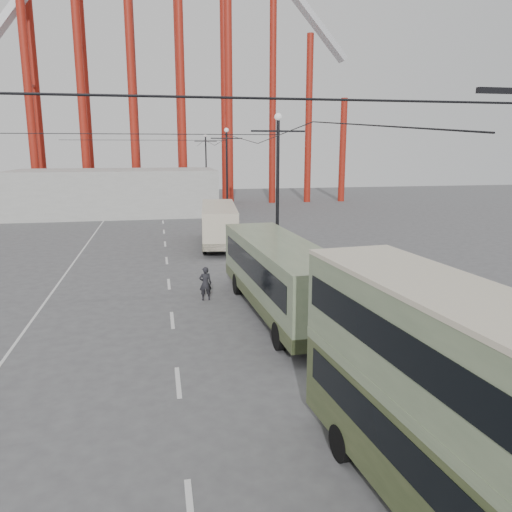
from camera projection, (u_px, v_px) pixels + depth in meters
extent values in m
plane|color=#4D4D4F|center=(226.00, 451.00, 12.32)|extent=(160.00, 160.00, 0.00)
cube|color=silver|center=(168.00, 271.00, 30.35)|extent=(0.15, 82.00, 0.01)
cube|color=silver|center=(267.00, 263.00, 32.52)|extent=(0.12, 120.00, 0.01)
cube|color=silver|center=(67.00, 272.00, 30.18)|extent=(0.12, 120.00, 0.01)
cylinder|color=black|center=(510.00, 494.00, 10.45)|extent=(0.44, 0.44, 0.50)
cylinder|color=black|center=(277.00, 197.00, 29.69)|extent=(0.20, 0.20, 9.00)
cylinder|color=black|center=(277.00, 266.00, 30.59)|extent=(0.44, 0.44, 0.50)
cube|color=black|center=(278.00, 131.00, 28.88)|extent=(3.20, 0.10, 0.10)
sphere|color=white|center=(278.00, 117.00, 28.71)|extent=(0.44, 0.44, 0.44)
cylinder|color=black|center=(227.00, 177.00, 50.78)|extent=(0.20, 0.20, 9.00)
cylinder|color=black|center=(228.00, 218.00, 51.68)|extent=(0.44, 0.44, 0.50)
cube|color=black|center=(227.00, 138.00, 49.98)|extent=(3.20, 0.10, 0.10)
sphere|color=white|center=(226.00, 130.00, 49.81)|extent=(0.44, 0.44, 0.44)
cylinder|color=black|center=(206.00, 168.00, 71.88)|extent=(0.20, 0.20, 9.00)
cylinder|color=black|center=(207.00, 198.00, 72.78)|extent=(0.44, 0.44, 0.50)
cube|color=black|center=(206.00, 141.00, 71.08)|extent=(3.20, 0.10, 0.10)
sphere|color=white|center=(206.00, 135.00, 70.91)|extent=(0.44, 0.44, 0.44)
cylinder|color=maroon|center=(29.00, 95.00, 59.20)|extent=(1.00, 1.00, 27.00)
cylinder|color=maroon|center=(36.00, 98.00, 63.03)|extent=(1.00, 1.00, 27.00)
cylinder|color=maroon|center=(79.00, 57.00, 59.37)|extent=(1.00, 1.00, 36.00)
cylinder|color=maroon|center=(83.00, 62.00, 63.21)|extent=(1.00, 1.00, 36.00)
cylinder|color=maroon|center=(128.00, 18.00, 59.55)|extent=(1.00, 1.00, 45.00)
cylinder|color=maroon|center=(130.00, 26.00, 63.38)|extent=(1.00, 1.00, 45.00)
cylinder|color=maroon|center=(273.00, 88.00, 65.48)|extent=(0.90, 0.90, 30.00)
cylinder|color=maroon|center=(309.00, 120.00, 67.27)|extent=(0.90, 0.90, 22.00)
cylinder|color=maroon|center=(343.00, 151.00, 69.06)|extent=(0.90, 0.90, 14.00)
cube|color=#B0B1B5|center=(311.00, 17.00, 64.52)|extent=(9.89, 2.00, 10.87)
cube|color=#9F9F9A|center=(116.00, 192.00, 55.74)|extent=(22.00, 10.00, 5.00)
cube|color=#323E21|center=(448.00, 459.00, 9.62)|extent=(3.06, 9.10, 1.96)
cube|color=black|center=(450.00, 440.00, 9.54)|extent=(2.94, 7.33, 0.80)
cube|color=#667857|center=(453.00, 406.00, 9.39)|extent=(3.08, 9.10, 0.27)
cube|color=#667857|center=(458.00, 350.00, 9.15)|extent=(3.06, 9.10, 1.96)
cube|color=black|center=(459.00, 346.00, 9.13)|extent=(3.05, 8.57, 0.76)
cube|color=beige|center=(463.00, 296.00, 8.93)|extent=(3.08, 9.10, 0.11)
cylinder|color=black|center=(341.00, 443.00, 11.90)|extent=(0.33, 0.91, 0.89)
cylinder|color=black|center=(415.00, 430.00, 12.46)|extent=(0.33, 0.91, 0.89)
cube|color=#667857|center=(280.00, 274.00, 22.17)|extent=(3.26, 11.79, 2.55)
cube|color=black|center=(280.00, 265.00, 22.08)|extent=(3.24, 10.53, 1.01)
cube|color=#323E21|center=(280.00, 296.00, 22.39)|extent=(3.29, 11.80, 0.53)
cube|color=#667857|center=(280.00, 244.00, 21.89)|extent=(3.28, 11.80, 0.17)
cylinder|color=black|center=(238.00, 285.00, 25.29)|extent=(0.35, 1.08, 1.06)
cylinder|color=black|center=(283.00, 282.00, 25.86)|extent=(0.35, 1.08, 1.06)
cylinder|color=black|center=(277.00, 334.00, 18.65)|extent=(0.35, 1.08, 1.06)
cylinder|color=black|center=(337.00, 329.00, 19.22)|extent=(0.35, 1.08, 1.06)
cube|color=beige|center=(219.00, 223.00, 38.08)|extent=(3.41, 10.06, 2.37)
cube|color=black|center=(219.00, 218.00, 38.00)|extent=(3.34, 8.89, 0.94)
cube|color=#323E21|center=(219.00, 235.00, 38.28)|extent=(3.44, 10.07, 0.49)
cube|color=beige|center=(219.00, 207.00, 37.81)|extent=(3.43, 10.07, 0.16)
cylinder|color=black|center=(205.00, 234.00, 40.73)|extent=(0.37, 1.01, 0.99)
cylinder|color=black|center=(232.00, 233.00, 40.94)|extent=(0.37, 1.01, 0.99)
cylinder|color=black|center=(205.00, 247.00, 35.35)|extent=(0.37, 1.01, 0.99)
cylinder|color=black|center=(236.00, 246.00, 35.56)|extent=(0.37, 1.01, 0.99)
imported|color=black|center=(205.00, 283.00, 24.45)|extent=(0.62, 0.42, 1.68)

